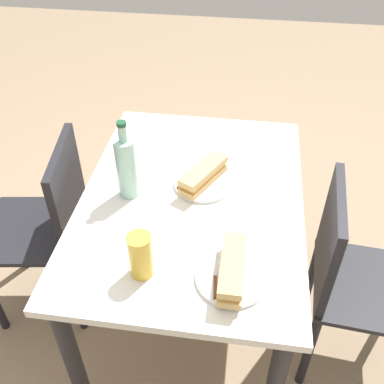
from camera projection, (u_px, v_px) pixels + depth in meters
ground_plane at (192, 310)px, 2.11m from camera, size 8.00×8.00×0.00m
dining_table at (192, 218)px, 1.71m from camera, size 1.12×0.81×0.72m
chair_far at (51, 222)px, 1.86m from camera, size 0.45×0.45×0.86m
chair_near at (348, 275)px, 1.65m from camera, size 0.43×0.43×0.86m
plate_near at (231, 278)px, 1.34m from camera, size 0.22×0.22×0.01m
baguette_sandwich_near at (232, 269)px, 1.32m from camera, size 0.24×0.07×0.07m
knife_near at (215, 277)px, 1.33m from camera, size 0.18×0.03×0.01m
plate_far at (203, 183)px, 1.69m from camera, size 0.22×0.22×0.01m
baguette_sandwich_far at (203, 175)px, 1.66m from camera, size 0.24×0.17×0.07m
knife_far at (191, 178)px, 1.69m from camera, size 0.16×0.10×0.01m
water_bottle at (126, 167)px, 1.57m from camera, size 0.07×0.07×0.31m
beer_glass at (141, 255)px, 1.32m from camera, size 0.07×0.07×0.15m
paper_napkin at (247, 141)px, 1.92m from camera, size 0.16×0.16×0.00m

